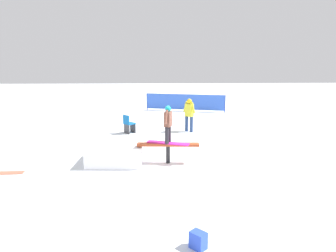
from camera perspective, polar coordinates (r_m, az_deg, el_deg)
ground_plane at (r=11.23m, az=0.00°, el=-6.44°), size 60.00×60.00×0.00m
rail_feature at (r=11.06m, az=0.00°, el=-3.59°), size 2.10×0.39×0.69m
snow_kicker_ramp at (r=11.31m, az=-9.10°, el=-4.95°), size 1.87×1.59×0.57m
main_rider_on_rail at (r=10.88m, az=0.00°, el=0.08°), size 1.46×0.73×1.28m
bystander_yellow at (r=15.48m, az=3.70°, el=2.23°), size 0.57×0.56×1.58m
loose_snowboard_coral at (r=11.54m, az=-27.26°, el=-7.31°), size 1.47×0.36×0.02m
folding_chair at (r=15.31m, az=-6.83°, el=0.25°), size 0.62×0.62×0.88m
backpack_on_snow at (r=6.63m, az=5.29°, el=-19.20°), size 0.37×0.37×0.34m
safety_fence at (r=21.06m, az=2.99°, el=4.20°), size 4.97×1.23×1.10m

